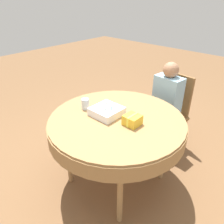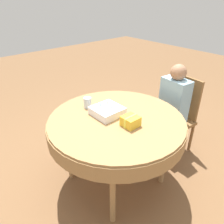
# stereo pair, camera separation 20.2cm
# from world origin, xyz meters

# --- Properties ---
(ground_plane) EXTENTS (12.00, 12.00, 0.00)m
(ground_plane) POSITION_xyz_m (0.00, 0.00, 0.00)
(ground_plane) COLOR brown
(dining_table) EXTENTS (1.28, 1.28, 0.77)m
(dining_table) POSITION_xyz_m (0.00, 0.00, 0.69)
(dining_table) COLOR #9E7547
(dining_table) RESTS_ON ground_plane
(chair) EXTENTS (0.49, 0.49, 0.93)m
(chair) POSITION_xyz_m (0.04, 0.95, 0.49)
(chair) COLOR brown
(chair) RESTS_ON ground_plane
(person) EXTENTS (0.34, 0.30, 1.12)m
(person) POSITION_xyz_m (0.03, 0.85, 0.66)
(person) COLOR #9E7051
(person) RESTS_ON ground_plane
(birthday_cake) EXTENTS (0.26, 0.26, 0.12)m
(birthday_cake) POSITION_xyz_m (-0.11, -0.02, 0.81)
(birthday_cake) COLOR white
(birthday_cake) RESTS_ON dining_table
(drinking_glass) EXTENTS (0.08, 0.08, 0.10)m
(drinking_glass) POSITION_xyz_m (-0.35, -0.07, 0.83)
(drinking_glass) COLOR silver
(drinking_glass) RESTS_ON dining_table
(gift_box) EXTENTS (0.13, 0.14, 0.10)m
(gift_box) POSITION_xyz_m (0.17, 0.01, 0.82)
(gift_box) COLOR gold
(gift_box) RESTS_ON dining_table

